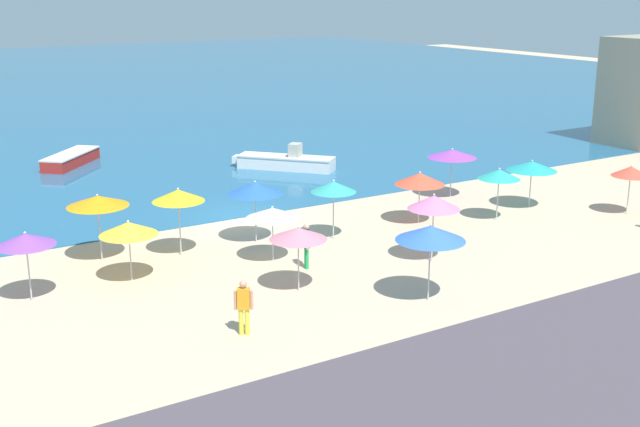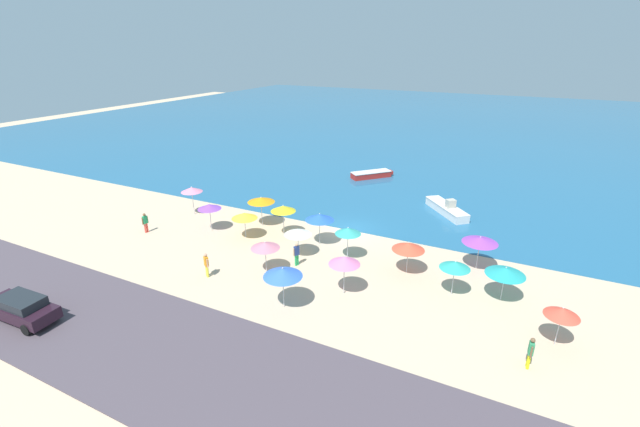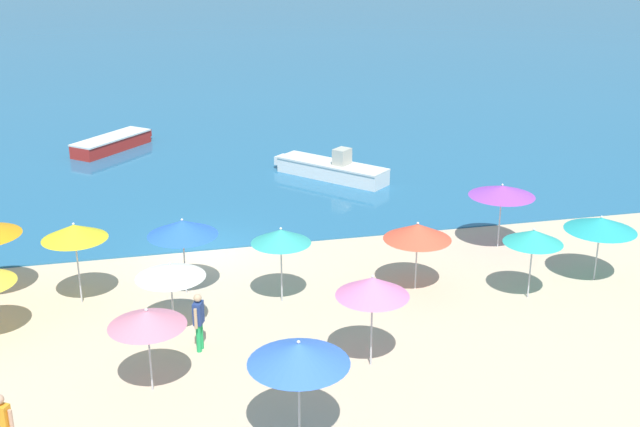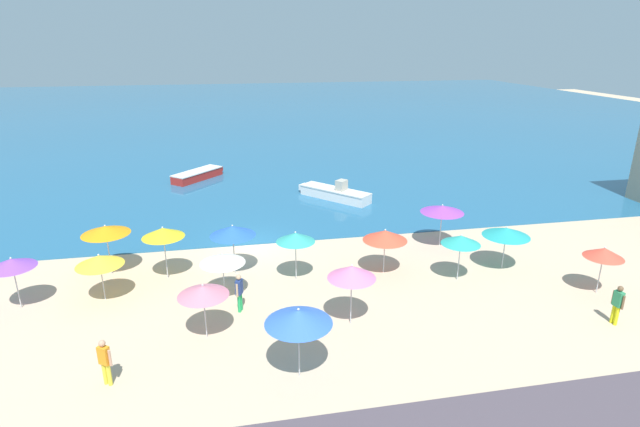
{
  "view_description": "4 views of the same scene",
  "coord_description": "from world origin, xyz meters",
  "px_view_note": "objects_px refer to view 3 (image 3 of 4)",
  "views": [
    {
      "loc": [
        -15.12,
        -30.86,
        9.93
      ],
      "look_at": [
        0.4,
        -5.92,
        1.57
      ],
      "focal_mm": 45.0,
      "sensor_mm": 36.0,
      "label": 1
    },
    {
      "loc": [
        12.25,
        -30.01,
        14.43
      ],
      "look_at": [
        -1.54,
        -2.36,
        2.06
      ],
      "focal_mm": 24.0,
      "sensor_mm": 36.0,
      "label": 2
    },
    {
      "loc": [
        -2.2,
        -26.95,
        11.06
      ],
      "look_at": [
        4.19,
        0.29,
        0.97
      ],
      "focal_mm": 45.0,
      "sensor_mm": 36.0,
      "label": 3
    },
    {
      "loc": [
        -1.18,
        -26.12,
        10.9
      ],
      "look_at": [
        3.69,
        -1.03,
        1.98
      ],
      "focal_mm": 28.0,
      "sensor_mm": 36.0,
      "label": 4
    }
  ],
  "objects_px": {
    "beach_umbrella_0": "(373,287)",
    "beach_umbrella_14": "(147,318)",
    "beach_umbrella_5": "(418,232)",
    "beach_umbrella_12": "(299,353)",
    "beach_umbrella_2": "(281,236)",
    "beach_umbrella_3": "(502,191)",
    "bather_3": "(199,319)",
    "skiff_offshore": "(332,169)",
    "beach_umbrella_10": "(601,224)",
    "beach_umbrella_1": "(74,232)",
    "bather_0": "(3,425)",
    "beach_umbrella_9": "(170,271)",
    "skiff_nearshore": "(112,143)",
    "beach_umbrella_13": "(182,228)",
    "beach_umbrella_7": "(533,237)"
  },
  "relations": [
    {
      "from": "beach_umbrella_5",
      "to": "beach_umbrella_10",
      "type": "distance_m",
      "value": 6.05
    },
    {
      "from": "beach_umbrella_3",
      "to": "skiff_offshore",
      "type": "distance_m",
      "value": 10.34
    },
    {
      "from": "beach_umbrella_12",
      "to": "skiff_offshore",
      "type": "relative_size",
      "value": 0.52
    },
    {
      "from": "beach_umbrella_2",
      "to": "skiff_offshore",
      "type": "height_order",
      "value": "beach_umbrella_2"
    },
    {
      "from": "beach_umbrella_12",
      "to": "bather_0",
      "type": "xyz_separation_m",
      "value": [
        -6.35,
        0.75,
        -1.34
      ]
    },
    {
      "from": "beach_umbrella_10",
      "to": "beach_umbrella_14",
      "type": "height_order",
      "value": "beach_umbrella_14"
    },
    {
      "from": "beach_umbrella_3",
      "to": "beach_umbrella_14",
      "type": "distance_m",
      "value": 14.37
    },
    {
      "from": "beach_umbrella_1",
      "to": "bather_3",
      "type": "height_order",
      "value": "beach_umbrella_1"
    },
    {
      "from": "beach_umbrella_7",
      "to": "beach_umbrella_0",
      "type": "bearing_deg",
      "value": -154.88
    },
    {
      "from": "beach_umbrella_0",
      "to": "bather_0",
      "type": "xyz_separation_m",
      "value": [
        -8.9,
        -2.17,
        -1.33
      ]
    },
    {
      "from": "beach_umbrella_12",
      "to": "beach_umbrella_13",
      "type": "height_order",
      "value": "beach_umbrella_12"
    },
    {
      "from": "beach_umbrella_7",
      "to": "beach_umbrella_12",
      "type": "xyz_separation_m",
      "value": [
        -8.56,
        -5.73,
        0.24
      ]
    },
    {
      "from": "beach_umbrella_3",
      "to": "beach_umbrella_5",
      "type": "xyz_separation_m",
      "value": [
        -4.14,
        -2.69,
        -0.18
      ]
    },
    {
      "from": "beach_umbrella_10",
      "to": "skiff_offshore",
      "type": "height_order",
      "value": "beach_umbrella_10"
    },
    {
      "from": "beach_umbrella_10",
      "to": "skiff_offshore",
      "type": "relative_size",
      "value": 0.46
    },
    {
      "from": "beach_umbrella_1",
      "to": "skiff_offshore",
      "type": "height_order",
      "value": "beach_umbrella_1"
    },
    {
      "from": "beach_umbrella_14",
      "to": "beach_umbrella_5",
      "type": "bearing_deg",
      "value": 26.14
    },
    {
      "from": "beach_umbrella_5",
      "to": "beach_umbrella_1",
      "type": "bearing_deg",
      "value": 172.38
    },
    {
      "from": "beach_umbrella_1",
      "to": "skiff_nearshore",
      "type": "relative_size",
      "value": 0.6
    },
    {
      "from": "beach_umbrella_1",
      "to": "beach_umbrella_10",
      "type": "relative_size",
      "value": 1.15
    },
    {
      "from": "beach_umbrella_0",
      "to": "skiff_nearshore",
      "type": "height_order",
      "value": "beach_umbrella_0"
    },
    {
      "from": "beach_umbrella_1",
      "to": "beach_umbrella_12",
      "type": "height_order",
      "value": "beach_umbrella_1"
    },
    {
      "from": "bather_3",
      "to": "skiff_offshore",
      "type": "xyz_separation_m",
      "value": [
        7.36,
        14.54,
        -0.48
      ]
    },
    {
      "from": "beach_umbrella_9",
      "to": "beach_umbrella_13",
      "type": "bearing_deg",
      "value": 77.5
    },
    {
      "from": "bather_3",
      "to": "skiff_offshore",
      "type": "distance_m",
      "value": 16.3
    },
    {
      "from": "bather_3",
      "to": "skiff_offshore",
      "type": "height_order",
      "value": "bather_3"
    },
    {
      "from": "bather_0",
      "to": "skiff_nearshore",
      "type": "relative_size",
      "value": 0.39
    },
    {
      "from": "beach_umbrella_5",
      "to": "beach_umbrella_7",
      "type": "xyz_separation_m",
      "value": [
        3.24,
        -1.43,
        0.08
      ]
    },
    {
      "from": "beach_umbrella_0",
      "to": "bather_3",
      "type": "relative_size",
      "value": 1.54
    },
    {
      "from": "beach_umbrella_3",
      "to": "beach_umbrella_12",
      "type": "xyz_separation_m",
      "value": [
        -9.45,
        -9.85,
        0.15
      ]
    },
    {
      "from": "beach_umbrella_7",
      "to": "skiff_nearshore",
      "type": "distance_m",
      "value": 24.65
    },
    {
      "from": "beach_umbrella_9",
      "to": "beach_umbrella_10",
      "type": "xyz_separation_m",
      "value": [
        13.77,
        0.34,
        0.1
      ]
    },
    {
      "from": "beach_umbrella_0",
      "to": "beach_umbrella_14",
      "type": "relative_size",
      "value": 1.14
    },
    {
      "from": "bather_0",
      "to": "bather_3",
      "type": "distance_m",
      "value": 6.05
    },
    {
      "from": "beach_umbrella_0",
      "to": "beach_umbrella_9",
      "type": "distance_m",
      "value": 5.95
    },
    {
      "from": "beach_umbrella_2",
      "to": "beach_umbrella_13",
      "type": "relative_size",
      "value": 0.98
    },
    {
      "from": "beach_umbrella_1",
      "to": "beach_umbrella_13",
      "type": "height_order",
      "value": "beach_umbrella_1"
    },
    {
      "from": "skiff_nearshore",
      "to": "skiff_offshore",
      "type": "bearing_deg",
      "value": -36.79
    },
    {
      "from": "bather_3",
      "to": "beach_umbrella_0",
      "type": "bearing_deg",
      "value": -22.74
    },
    {
      "from": "beach_umbrella_12",
      "to": "bather_0",
      "type": "distance_m",
      "value": 6.53
    },
    {
      "from": "bather_0",
      "to": "skiff_offshore",
      "type": "xyz_separation_m",
      "value": [
        11.9,
        18.53,
        -0.48
      ]
    },
    {
      "from": "beach_umbrella_3",
      "to": "skiff_offshore",
      "type": "xyz_separation_m",
      "value": [
        -3.9,
        9.43,
        -1.68
      ]
    },
    {
      "from": "beach_umbrella_9",
      "to": "beach_umbrella_1",
      "type": "bearing_deg",
      "value": 137.92
    },
    {
      "from": "beach_umbrella_5",
      "to": "beach_umbrella_12",
      "type": "bearing_deg",
      "value": -126.6
    },
    {
      "from": "beach_umbrella_13",
      "to": "skiff_offshore",
      "type": "relative_size",
      "value": 0.5
    },
    {
      "from": "beach_umbrella_2",
      "to": "beach_umbrella_3",
      "type": "distance_m",
      "value": 8.89
    },
    {
      "from": "beach_umbrella_5",
      "to": "beach_umbrella_9",
      "type": "height_order",
      "value": "beach_umbrella_5"
    },
    {
      "from": "beach_umbrella_5",
      "to": "skiff_nearshore",
      "type": "relative_size",
      "value": 0.52
    },
    {
      "from": "beach_umbrella_12",
      "to": "skiff_nearshore",
      "type": "height_order",
      "value": "beach_umbrella_12"
    },
    {
      "from": "beach_umbrella_1",
      "to": "bather_0",
      "type": "height_order",
      "value": "beach_umbrella_1"
    }
  ]
}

